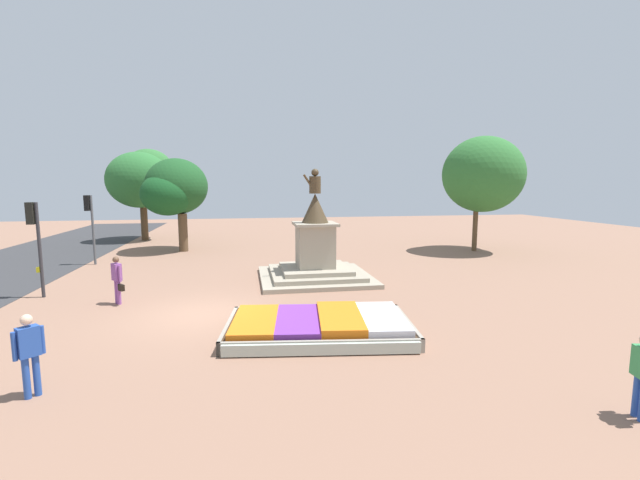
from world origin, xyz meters
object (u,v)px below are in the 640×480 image
pedestrian_with_handbag (117,277)px  traffic_light_far_corner (90,216)px  flower_planter (321,326)px  traffic_light_mid_block (35,232)px  statue_monument (315,256)px  pedestrian_near_planter (29,350)px

pedestrian_with_handbag → traffic_light_far_corner: bearing=112.8°
flower_planter → traffic_light_mid_block: (-9.58, 5.70, 2.20)m
statue_monument → traffic_light_far_corner: statue_monument is taller
traffic_light_mid_block → traffic_light_far_corner: (-0.31, 6.69, 0.09)m
pedestrian_near_planter → traffic_light_mid_block: bearing=112.1°
traffic_light_mid_block → pedestrian_with_handbag: 3.74m
flower_planter → traffic_light_far_corner: (-9.89, 12.39, 2.30)m
flower_planter → pedestrian_with_handbag: (-6.47, 4.25, 0.72)m
statue_monument → pedestrian_with_handbag: statue_monument is taller
pedestrian_with_handbag → pedestrian_near_planter: bearing=-88.2°
statue_monument → pedestrian_near_planter: 11.95m
traffic_light_mid_block → pedestrian_with_handbag: bearing=-24.9°
statue_monument → pedestrian_with_handbag: bearing=-159.8°
traffic_light_far_corner → pedestrian_with_handbag: (3.43, -8.14, -1.58)m
traffic_light_far_corner → pedestrian_with_handbag: 8.97m
traffic_light_mid_block → pedestrian_with_handbag: size_ratio=2.09×
statue_monument → traffic_light_mid_block: bearing=-173.0°
flower_planter → traffic_light_far_corner: traffic_light_far_corner is taller
traffic_light_mid_block → traffic_light_far_corner: 6.70m
flower_planter → traffic_light_mid_block: bearing=149.3°
pedestrian_with_handbag → pedestrian_near_planter: size_ratio=1.00×
traffic_light_far_corner → traffic_light_mid_block: bearing=-87.3°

